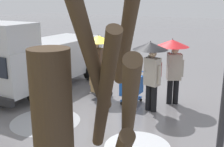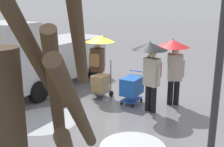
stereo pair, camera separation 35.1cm
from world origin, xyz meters
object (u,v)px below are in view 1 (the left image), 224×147
(shopping_cart_vendor, at_px, (132,87))
(pedestrian_pink_side, at_px, (173,57))
(hand_dolly_boxes, at_px, (100,84))
(pedestrian_black_side, at_px, (151,60))
(cargo_van_parked_right, at_px, (41,58))
(pedestrian_white_side, at_px, (97,51))

(shopping_cart_vendor, xyz_separation_m, pedestrian_pink_side, (-1.13, -0.61, 1.00))
(hand_dolly_boxes, bearing_deg, pedestrian_black_side, 174.41)
(pedestrian_black_side, bearing_deg, cargo_van_parked_right, -0.52)
(cargo_van_parked_right, distance_m, hand_dolly_boxes, 2.61)
(hand_dolly_boxes, bearing_deg, cargo_van_parked_right, 3.39)
(hand_dolly_boxes, bearing_deg, pedestrian_pink_side, -163.52)
(hand_dolly_boxes, xyz_separation_m, pedestrian_white_side, (0.29, -0.31, 1.06))
(hand_dolly_boxes, distance_m, pedestrian_white_side, 1.14)
(pedestrian_pink_side, xyz_separation_m, pedestrian_black_side, (0.37, 0.87, 0.00))
(pedestrian_pink_side, relative_size, pedestrian_black_side, 1.00)
(cargo_van_parked_right, distance_m, pedestrian_black_side, 4.47)
(pedestrian_pink_side, bearing_deg, hand_dolly_boxes, 16.48)
(cargo_van_parked_right, bearing_deg, shopping_cart_vendor, -176.59)
(hand_dolly_boxes, xyz_separation_m, pedestrian_pink_side, (-2.31, -0.68, 1.06))
(shopping_cart_vendor, bearing_deg, pedestrian_white_side, -9.14)
(cargo_van_parked_right, xyz_separation_m, pedestrian_white_side, (-2.23, -0.46, 0.39))
(cargo_van_parked_right, xyz_separation_m, pedestrian_pink_side, (-4.83, -0.83, 0.39))
(hand_dolly_boxes, relative_size, pedestrian_pink_side, 0.61)
(pedestrian_black_side, relative_size, pedestrian_white_side, 1.00)
(shopping_cart_vendor, bearing_deg, pedestrian_black_side, 160.99)
(shopping_cart_vendor, distance_m, pedestrian_white_side, 1.80)
(shopping_cart_vendor, relative_size, hand_dolly_boxes, 0.77)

